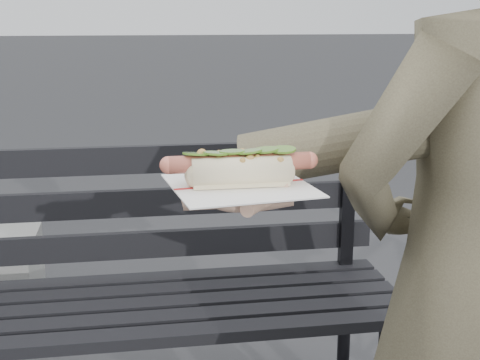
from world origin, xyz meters
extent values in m
cylinder|color=black|center=(0.58, 0.91, 0.23)|extent=(0.04, 0.04, 0.45)
cube|color=black|center=(-0.09, 0.56, 0.47)|extent=(1.50, 0.07, 0.03)
cube|color=black|center=(-0.09, 0.65, 0.47)|extent=(1.50, 0.07, 0.03)
cube|color=black|center=(-0.09, 0.74, 0.47)|extent=(1.50, 0.07, 0.03)
cube|color=black|center=(-0.09, 0.83, 0.47)|extent=(1.50, 0.07, 0.03)
cube|color=black|center=(-0.09, 0.92, 0.47)|extent=(1.50, 0.07, 0.03)
cube|color=black|center=(0.58, 0.93, 0.67)|extent=(0.04, 0.03, 0.42)
cube|color=black|center=(-0.09, 0.95, 0.57)|extent=(1.50, 0.02, 0.08)
cube|color=black|center=(-0.09, 0.95, 0.70)|extent=(1.50, 0.02, 0.08)
cube|color=black|center=(-0.09, 0.95, 0.83)|extent=(1.50, 0.02, 0.08)
imported|color=#423C2C|center=(0.50, 0.02, 0.78)|extent=(0.66, 0.55, 1.55)
cylinder|color=#423C2C|center=(0.35, 0.02, 1.06)|extent=(0.51, 0.23, 0.19)
cylinder|color=#D8A384|center=(0.13, -0.05, 0.99)|extent=(0.09, 0.08, 0.07)
ellipsoid|color=#D8A384|center=(0.09, -0.06, 0.99)|extent=(0.10, 0.12, 0.03)
cylinder|color=#D8A384|center=(0.03, -0.09, 0.99)|extent=(0.06, 0.02, 0.02)
cylinder|color=#D8A384|center=(0.03, -0.07, 0.99)|extent=(0.06, 0.02, 0.02)
cylinder|color=#D8A384|center=(0.03, -0.05, 0.99)|extent=(0.06, 0.02, 0.02)
cylinder|color=#D8A384|center=(0.03, -0.03, 0.99)|extent=(0.06, 0.02, 0.02)
cylinder|color=#D8A384|center=(0.10, -0.11, 0.99)|extent=(0.04, 0.05, 0.02)
cube|color=white|center=(0.09, -0.06, 1.00)|extent=(0.21, 0.21, 0.00)
cube|color=#B21E1E|center=(0.09, -0.06, 1.00)|extent=(0.19, 0.03, 0.00)
cylinder|color=#CB644E|center=(0.09, -0.06, 1.04)|extent=(0.20, 0.02, 0.02)
sphere|color=#CB644E|center=(-0.01, -0.06, 1.04)|extent=(0.03, 0.02, 0.02)
sphere|color=#CB644E|center=(0.19, -0.06, 1.04)|extent=(0.03, 0.02, 0.02)
sphere|color=#9E6B2D|center=(0.08, -0.06, 1.05)|extent=(0.01, 0.01, 0.01)
sphere|color=#9E6B2D|center=(0.07, -0.06, 1.05)|extent=(0.01, 0.01, 0.01)
sphere|color=#9E6B2D|center=(0.06, -0.04, 1.05)|extent=(0.01, 0.01, 0.01)
sphere|color=#9E6B2D|center=(0.09, -0.06, 1.04)|extent=(0.01, 0.01, 0.01)
sphere|color=#9E6B2D|center=(0.12, -0.04, 1.04)|extent=(0.01, 0.01, 0.01)
sphere|color=#9E6B2D|center=(0.10, -0.04, 1.04)|extent=(0.01, 0.01, 0.01)
sphere|color=#9E6B2D|center=(0.10, -0.06, 1.04)|extent=(0.01, 0.01, 0.01)
sphere|color=#9E6B2D|center=(0.08, -0.06, 1.04)|extent=(0.01, 0.01, 0.01)
sphere|color=#9E6B2D|center=(0.14, -0.08, 1.04)|extent=(0.01, 0.01, 0.01)
sphere|color=#9E6B2D|center=(0.14, -0.05, 1.04)|extent=(0.01, 0.01, 0.01)
sphere|color=#9E6B2D|center=(0.09, -0.08, 1.04)|extent=(0.01, 0.01, 0.01)
sphere|color=#9E6B2D|center=(0.11, -0.07, 1.05)|extent=(0.01, 0.01, 0.01)
sphere|color=#9E6B2D|center=(0.08, -0.04, 1.04)|extent=(0.01, 0.01, 0.01)
sphere|color=#9E6B2D|center=(0.14, -0.03, 1.05)|extent=(0.01, 0.01, 0.01)
sphere|color=#9E6B2D|center=(0.12, -0.04, 1.04)|extent=(0.01, 0.01, 0.01)
sphere|color=#9E6B2D|center=(0.15, -0.05, 1.04)|extent=(0.01, 0.01, 0.01)
sphere|color=#9E6B2D|center=(0.15, -0.04, 1.05)|extent=(0.01, 0.01, 0.01)
sphere|color=#9E6B2D|center=(0.09, -0.04, 1.05)|extent=(0.01, 0.01, 0.01)
sphere|color=#9E6B2D|center=(0.13, -0.06, 1.04)|extent=(0.01, 0.01, 0.01)
sphere|color=#9E6B2D|center=(0.12, -0.06, 1.04)|extent=(0.01, 0.01, 0.01)
sphere|color=#9E6B2D|center=(0.08, -0.07, 1.04)|extent=(0.01, 0.01, 0.01)
sphere|color=#9E6B2D|center=(0.06, -0.06, 1.05)|extent=(0.01, 0.01, 0.01)
sphere|color=#9E6B2D|center=(0.04, -0.05, 1.05)|extent=(0.01, 0.01, 0.01)
sphere|color=#9E6B2D|center=(0.04, -0.05, 1.04)|extent=(0.01, 0.01, 0.01)
sphere|color=#9E6B2D|center=(0.05, -0.05, 1.04)|extent=(0.01, 0.01, 0.01)
sphere|color=#9E6B2D|center=(0.10, -0.07, 1.04)|extent=(0.01, 0.01, 0.01)
sphere|color=#9E6B2D|center=(0.13, -0.05, 1.05)|extent=(0.01, 0.01, 0.01)
sphere|color=#9E6B2D|center=(0.06, -0.04, 1.05)|extent=(0.01, 0.01, 0.01)
cylinder|color=#508022|center=(0.03, -0.06, 1.05)|extent=(0.04, 0.04, 0.01)
cylinder|color=#508022|center=(0.05, -0.06, 1.05)|extent=(0.04, 0.04, 0.01)
cylinder|color=#508022|center=(0.08, -0.06, 1.05)|extent=(0.04, 0.04, 0.01)
cylinder|color=#508022|center=(0.10, -0.06, 1.05)|extent=(0.04, 0.04, 0.01)
cylinder|color=#508022|center=(0.12, -0.06, 1.05)|extent=(0.04, 0.04, 0.01)
cylinder|color=#508022|center=(0.15, -0.06, 1.05)|extent=(0.04, 0.04, 0.01)
cube|color=brown|center=(1.02, 1.58, 0.00)|extent=(0.08, 0.06, 0.00)
cube|color=brown|center=(0.43, 1.96, 0.00)|extent=(0.09, 0.07, 0.00)
camera|label=1|loc=(-0.06, -0.96, 1.24)|focal=50.00mm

